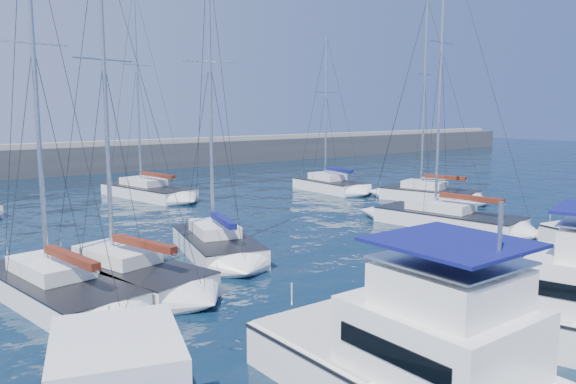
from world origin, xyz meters
TOP-DOWN VIEW (x-y plane):
  - ground at (0.00, 0.00)m, footprint 220.00×220.00m
  - breakwater at (0.00, 52.00)m, footprint 160.00×6.00m
  - motor_yacht_port_inner at (-7.11, -5.04)m, footprint 3.89×8.21m
  - sailboat_mid_a at (-11.82, 8.06)m, footprint 4.27×8.46m
  - sailboat_mid_b at (-9.11, 8.38)m, footprint 4.99×8.40m
  - sailboat_mid_c at (-3.63, 10.36)m, footprint 4.64×7.61m
  - sailboat_mid_d at (10.88, 7.58)m, footprint 4.57×9.11m
  - sailboat_mid_e at (17.97, 14.63)m, footprint 4.96×7.79m
  - sailboat_back_b at (1.09, 29.62)m, footprint 4.82×9.54m
  - sailboat_back_c at (15.34, 23.33)m, footprint 3.29×7.24m

SIDE VIEW (x-z plane):
  - ground at x=0.00m, z-range 0.00..0.00m
  - sailboat_back_c at x=15.34m, z-range -6.32..7.36m
  - sailboat_mid_b at x=-9.11m, z-range -6.72..7.76m
  - sailboat_mid_a at x=-11.82m, z-range -7.06..8.12m
  - sailboat_back_b at x=1.09m, z-range -8.01..9.09m
  - sailboat_mid_c at x=-3.63m, z-range -6.98..8.06m
  - sailboat_mid_e at x=17.97m, z-range -7.30..8.40m
  - sailboat_mid_d at x=10.88m, z-range -8.35..9.45m
  - breakwater at x=0.00m, z-range -1.17..3.28m
  - motor_yacht_port_inner at x=-7.11m, z-range -1.21..3.48m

